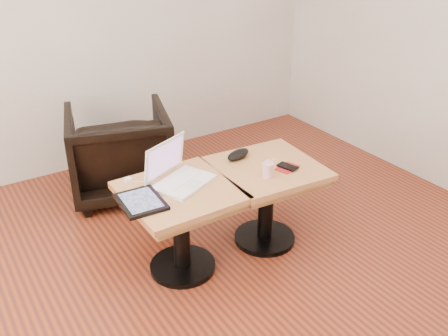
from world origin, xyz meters
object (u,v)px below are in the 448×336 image
side_table_left (180,210)px  side_table_right (267,185)px  striped_cup (268,170)px  armchair (120,152)px  laptop (178,174)px

side_table_left → side_table_right: same height
striped_cup → armchair: (-0.43, 1.17, -0.25)m
side_table_left → side_table_right: (0.57, -0.03, 0.00)m
armchair → side_table_right: bearing=132.6°
side_table_left → laptop: (0.03, 0.08, 0.18)m
side_table_right → laptop: 0.58m
side_table_left → striped_cup: size_ratio=7.02×
side_table_right → laptop: (-0.54, 0.11, 0.18)m
side_table_left → striped_cup: 0.54m
laptop → striped_cup: laptop is taller
laptop → armchair: 0.99m
laptop → striped_cup: (0.45, -0.22, -0.00)m
striped_cup → side_table_left: bearing=164.1°
laptop → striped_cup: 0.50m
side_table_left → armchair: (0.06, 1.03, -0.07)m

